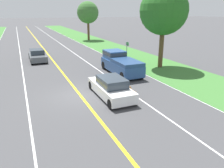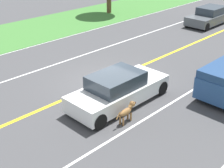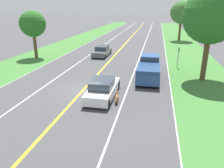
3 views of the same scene
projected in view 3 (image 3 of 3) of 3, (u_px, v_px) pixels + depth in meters
name	position (u px, v px, depth m)	size (l,w,h in m)	color
ground_plane	(83.00, 90.00, 17.69)	(400.00, 400.00, 0.00)	#424244
centre_divider_line	(83.00, 90.00, 17.69)	(0.18, 160.00, 0.01)	yellow
lane_edge_line_right	(172.00, 96.00, 16.38)	(0.14, 160.00, 0.01)	white
lane_edge_line_left	(7.00, 84.00, 19.01)	(0.14, 160.00, 0.01)	white
lane_dash_same_dir	(126.00, 93.00, 17.04)	(0.10, 160.00, 0.01)	white
lane_dash_oncoming	(44.00, 87.00, 18.35)	(0.10, 160.00, 0.01)	white
grass_verge_right	(215.00, 100.00, 15.81)	(6.00, 160.00, 0.03)	#3D7533
ego_car	(103.00, 89.00, 16.10)	(1.82, 4.61, 1.40)	white
dog	(117.00, 96.00, 15.23)	(0.28, 1.18, 0.76)	olive
pickup_truck	(149.00, 68.00, 20.27)	(2.00, 5.51, 1.95)	#284C84
oncoming_car	(102.00, 51.00, 29.73)	(1.82, 4.42, 1.34)	#51565B
roadside_tree_right_near	(211.00, 16.00, 18.23)	(4.72, 4.72, 8.02)	brown
roadside_tree_right_far	(182.00, 12.00, 41.41)	(4.26, 4.26, 7.51)	brown
roadside_tree_left_near	(33.00, 24.00, 27.40)	(3.25, 3.25, 5.96)	brown
street_sign	(178.00, 55.00, 23.64)	(0.11, 0.64, 2.27)	gray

